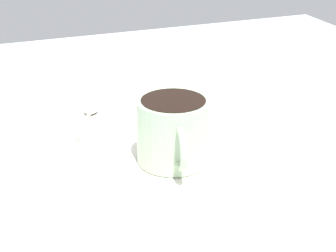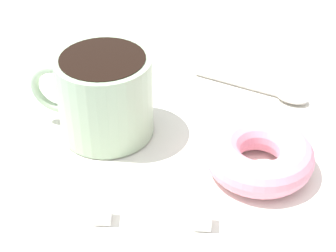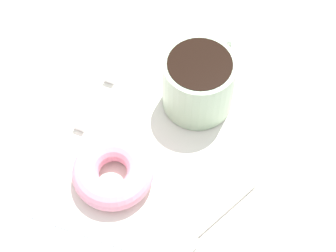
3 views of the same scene
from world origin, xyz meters
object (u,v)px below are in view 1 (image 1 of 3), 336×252
at_px(coffee_cup, 173,130).
at_px(donut, 171,103).
at_px(sugar_cube, 253,137).
at_px(spoon, 89,114).
at_px(sugar_cube_extra, 228,114).

xyz_separation_m(coffee_cup, donut, (-0.15, 0.06, -0.03)).
bearing_deg(sugar_cube, spoon, -130.76).
height_order(coffee_cup, sugar_cube, coffee_cup).
distance_m(coffee_cup, sugar_cube_extra, 0.17).
relative_size(donut, sugar_cube, 6.63).
distance_m(spoon, sugar_cube, 0.26).
xyz_separation_m(coffee_cup, sugar_cube, (-0.01, 0.13, -0.04)).
distance_m(coffee_cup, donut, 0.16).
height_order(coffee_cup, donut, coffee_cup).
relative_size(coffee_cup, donut, 1.24).
bearing_deg(spoon, sugar_cube_extra, 67.22).
xyz_separation_m(spoon, sugar_cube_extra, (0.08, 0.20, 0.00)).
height_order(sugar_cube, sugar_cube_extra, same).
bearing_deg(sugar_cube_extra, spoon, -112.78).
height_order(donut, sugar_cube, donut).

